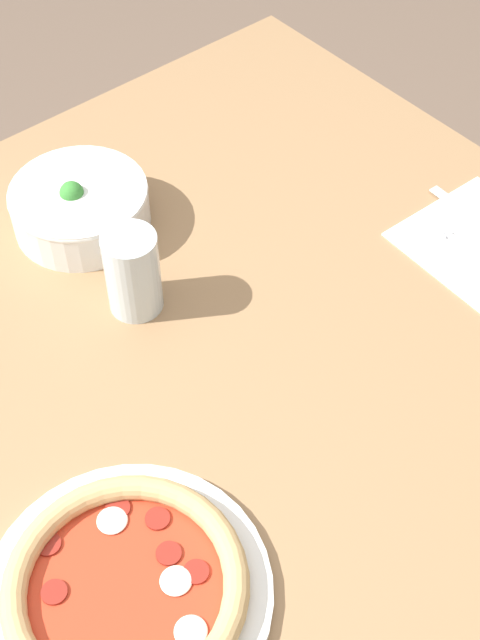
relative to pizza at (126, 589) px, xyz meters
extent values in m
cube|color=#99724C|center=(0.10, 0.17, -0.03)|extent=(1.40, 1.05, 0.03)
cylinder|color=olive|center=(0.73, 0.63, -0.42)|extent=(0.06, 0.06, 0.74)
cylinder|color=white|center=(0.00, 0.00, -0.01)|extent=(0.29, 0.29, 0.01)
torus|color=tan|center=(0.00, 0.00, 0.01)|extent=(0.24, 0.24, 0.03)
cylinder|color=red|center=(0.00, 0.00, 0.00)|extent=(0.21, 0.21, 0.01)
cylinder|color=maroon|center=(-0.06, 0.04, 0.00)|extent=(0.03, 0.03, 0.00)
cylinder|color=maroon|center=(0.07, 0.04, 0.00)|extent=(0.03, 0.03, 0.00)
cylinder|color=maroon|center=(0.04, 0.08, 0.00)|extent=(0.03, 0.03, 0.00)
cylinder|color=maroon|center=(0.06, -0.03, 0.00)|extent=(0.03, 0.03, 0.00)
cylinder|color=maroon|center=(-0.03, 0.09, 0.00)|extent=(0.03, 0.03, 0.00)
cylinder|color=maroon|center=(0.05, 0.00, 0.00)|extent=(0.03, 0.03, 0.00)
ellipsoid|color=silver|center=(0.03, 0.07, 0.00)|extent=(0.03, 0.03, 0.01)
ellipsoid|color=silver|center=(0.04, -0.02, 0.00)|extent=(0.03, 0.03, 0.01)
ellipsoid|color=silver|center=(0.02, -0.07, 0.00)|extent=(0.03, 0.03, 0.01)
cylinder|color=white|center=(0.26, 0.47, 0.01)|extent=(0.18, 0.18, 0.06)
torus|color=white|center=(0.26, 0.47, 0.04)|extent=(0.19, 0.19, 0.01)
ellipsoid|color=tan|center=(0.28, 0.53, 0.03)|extent=(0.04, 0.04, 0.02)
ellipsoid|color=#998466|center=(0.29, 0.44, 0.03)|extent=(0.03, 0.02, 0.02)
ellipsoid|color=tan|center=(0.32, 0.45, 0.04)|extent=(0.04, 0.03, 0.02)
ellipsoid|color=tan|center=(0.24, 0.50, 0.03)|extent=(0.04, 0.03, 0.02)
ellipsoid|color=#998466|center=(0.29, 0.50, 0.03)|extent=(0.04, 0.04, 0.02)
sphere|color=#388433|center=(0.25, 0.47, 0.04)|extent=(0.03, 0.03, 0.03)
cube|color=silver|center=(0.63, 0.16, -0.01)|extent=(0.00, 0.05, 0.00)
cube|color=silver|center=(0.62, 0.16, -0.01)|extent=(0.00, 0.05, 0.00)
cube|color=silver|center=(0.62, 0.16, -0.01)|extent=(0.00, 0.05, 0.00)
cube|color=silver|center=(0.61, 0.16, -0.01)|extent=(0.00, 0.05, 0.00)
cube|color=silver|center=(0.67, 0.14, -0.01)|extent=(0.02, 0.14, 0.00)
cylinder|color=silver|center=(0.23, 0.31, 0.04)|extent=(0.07, 0.07, 0.12)
camera|label=1|loc=(-0.14, -0.34, 0.82)|focal=50.00mm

